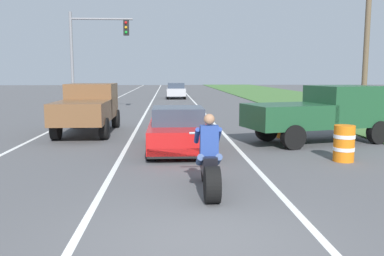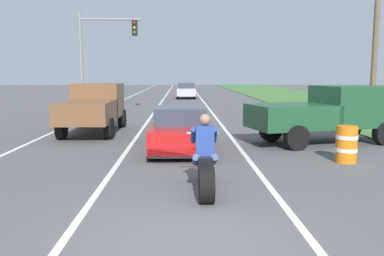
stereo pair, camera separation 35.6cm
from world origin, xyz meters
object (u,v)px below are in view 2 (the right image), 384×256
(sports_car_red, at_px, (180,130))
(distant_car_far_ahead, at_px, (186,90))
(traffic_light_mast_near, at_px, (99,48))
(construction_barrel_mid, at_px, (290,125))
(pickup_truck_left_lane_brown, at_px, (94,106))
(motorcycle_with_rider, at_px, (205,165))
(pickup_truck_right_shoulder_dark_green, at_px, (326,112))
(construction_barrel_nearest, at_px, (347,144))

(sports_car_red, distance_m, distant_car_far_ahead, 26.55)
(sports_car_red, xyz_separation_m, distant_car_far_ahead, (0.48, 26.55, 0.14))
(traffic_light_mast_near, height_order, construction_barrel_mid, traffic_light_mast_near)
(pickup_truck_left_lane_brown, height_order, construction_barrel_mid, pickup_truck_left_lane_brown)
(motorcycle_with_rider, xyz_separation_m, traffic_light_mast_near, (-5.40, 16.98, 3.34))
(pickup_truck_right_shoulder_dark_green, xyz_separation_m, construction_barrel_mid, (-0.91, 1.18, -0.60))
(pickup_truck_right_shoulder_dark_green, xyz_separation_m, distant_car_far_ahead, (-4.52, 25.47, -0.33))
(motorcycle_with_rider, xyz_separation_m, construction_barrel_nearest, (4.02, 2.81, -0.09))
(traffic_light_mast_near, relative_size, distant_car_far_ahead, 1.50)
(pickup_truck_left_lane_brown, relative_size, construction_barrel_nearest, 4.80)
(traffic_light_mast_near, height_order, construction_barrel_nearest, traffic_light_mast_near)
(motorcycle_with_rider, relative_size, traffic_light_mast_near, 0.37)
(sports_car_red, relative_size, construction_barrel_nearest, 4.30)
(pickup_truck_right_shoulder_dark_green, height_order, distant_car_far_ahead, pickup_truck_right_shoulder_dark_green)
(sports_car_red, distance_m, pickup_truck_right_shoulder_dark_green, 5.14)
(pickup_truck_left_lane_brown, xyz_separation_m, construction_barrel_mid, (7.60, -1.54, -0.60))
(pickup_truck_right_shoulder_dark_green, distance_m, traffic_light_mast_near, 15.15)
(motorcycle_with_rider, relative_size, pickup_truck_left_lane_brown, 0.46)
(traffic_light_mast_near, relative_size, construction_barrel_mid, 6.00)
(pickup_truck_left_lane_brown, distance_m, traffic_light_mast_near, 8.98)
(pickup_truck_right_shoulder_dark_green, xyz_separation_m, construction_barrel_nearest, (-0.48, -3.06, -0.60))
(motorcycle_with_rider, relative_size, distant_car_far_ahead, 0.55)
(distant_car_far_ahead, bearing_deg, sports_car_red, -91.03)
(pickup_truck_right_shoulder_dark_green, relative_size, distant_car_far_ahead, 1.29)
(distant_car_far_ahead, bearing_deg, pickup_truck_right_shoulder_dark_green, -79.93)
(motorcycle_with_rider, height_order, construction_barrel_nearest, motorcycle_with_rider)
(motorcycle_with_rider, bearing_deg, pickup_truck_left_lane_brown, 115.09)
(construction_barrel_nearest, bearing_deg, pickup_truck_left_lane_brown, 144.32)
(construction_barrel_nearest, bearing_deg, distant_car_far_ahead, 98.07)
(pickup_truck_left_lane_brown, bearing_deg, pickup_truck_right_shoulder_dark_green, -17.66)
(pickup_truck_left_lane_brown, height_order, distant_car_far_ahead, pickup_truck_left_lane_brown)
(traffic_light_mast_near, relative_size, construction_barrel_nearest, 6.00)
(construction_barrel_nearest, distance_m, construction_barrel_mid, 4.25)
(sports_car_red, height_order, distant_car_far_ahead, distant_car_far_ahead)
(motorcycle_with_rider, xyz_separation_m, pickup_truck_left_lane_brown, (-4.02, 8.58, 0.51))
(traffic_light_mast_near, bearing_deg, construction_barrel_mid, -47.87)
(pickup_truck_right_shoulder_dark_green, bearing_deg, distant_car_far_ahead, 100.07)
(motorcycle_with_rider, height_order, distant_car_far_ahead, motorcycle_with_rider)
(sports_car_red, height_order, construction_barrel_nearest, sports_car_red)
(pickup_truck_left_lane_brown, relative_size, traffic_light_mast_near, 0.80)
(traffic_light_mast_near, distance_m, construction_barrel_mid, 13.83)
(pickup_truck_right_shoulder_dark_green, bearing_deg, construction_barrel_nearest, -98.95)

